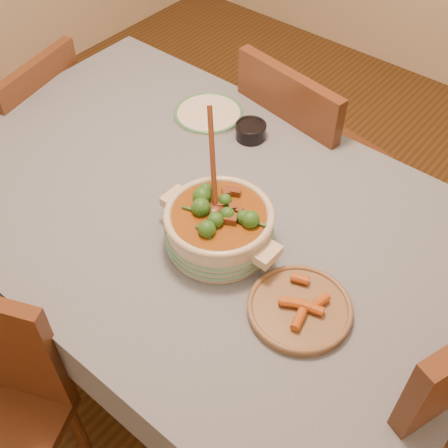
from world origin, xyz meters
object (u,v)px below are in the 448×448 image
object	(u,v)px
dining_table	(198,227)
chair_far	(302,155)
condiment_bowl	(251,130)
white_plate	(209,114)
chair_left	(36,138)
fried_plate	(300,307)
stew_casserole	(219,224)

from	to	relation	value
dining_table	chair_far	distance (m)	0.63
condiment_bowl	chair_far	xyz separation A→B (m)	(0.04, 0.27, -0.26)
white_plate	chair_left	xyz separation A→B (m)	(-0.69, -0.27, -0.29)
chair_far	dining_table	bearing A→B (deg)	101.08
fried_plate	chair_far	xyz separation A→B (m)	(-0.46, 0.72, -0.25)
chair_far	chair_left	world-z (taller)	chair_far
condiment_bowl	fried_plate	bearing A→B (deg)	-42.12
condiment_bowl	fried_plate	size ratio (longest dim) A/B	0.47
chair_left	dining_table	bearing A→B (deg)	73.25
stew_casserole	chair_far	xyz separation A→B (m)	(-0.17, 0.68, -0.30)
stew_casserole	chair_far	world-z (taller)	stew_casserole
stew_casserole	white_plate	size ratio (longest dim) A/B	1.21
white_plate	condiment_bowl	distance (m)	0.18
white_plate	condiment_bowl	xyz separation A→B (m)	(0.18, -0.00, 0.02)
dining_table	condiment_bowl	xyz separation A→B (m)	(-0.07, 0.34, 0.12)
stew_casserole	fried_plate	size ratio (longest dim) A/B	1.33
dining_table	condiment_bowl	size ratio (longest dim) A/B	13.51
chair_far	chair_left	bearing A→B (deg)	39.32
fried_plate	condiment_bowl	bearing A→B (deg)	137.88
white_plate	condiment_bowl	bearing A→B (deg)	-0.00
stew_casserole	chair_left	bearing A→B (deg)	172.73
condiment_bowl	chair_far	size ratio (longest dim) A/B	0.13
white_plate	stew_casserole	bearing A→B (deg)	-46.41
fried_plate	chair_far	size ratio (longest dim) A/B	0.29
stew_casserole	white_plate	distance (m)	0.57
condiment_bowl	chair_left	xyz separation A→B (m)	(-0.87, -0.27, -0.31)
chair_far	chair_left	distance (m)	1.06
dining_table	white_plate	world-z (taller)	white_plate
stew_casserole	condiment_bowl	world-z (taller)	stew_casserole
white_plate	fried_plate	xyz separation A→B (m)	(0.68, -0.45, 0.01)
condiment_bowl	fried_plate	world-z (taller)	condiment_bowl
condiment_bowl	dining_table	bearing A→B (deg)	-78.38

